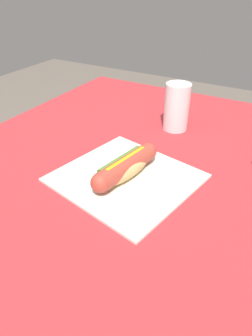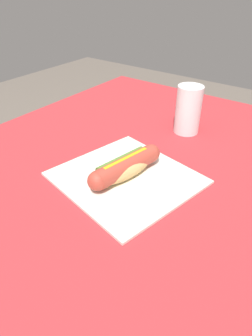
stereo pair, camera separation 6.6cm
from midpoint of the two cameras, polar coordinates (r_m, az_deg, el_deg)
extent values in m
plane|color=#6B6056|center=(1.28, -0.34, -29.00)|extent=(6.00, 6.00, 0.00)
cylinder|color=brown|center=(1.42, -4.28, 0.27)|extent=(0.07, 0.07, 0.70)
cube|color=brown|center=(0.72, -0.53, -1.85)|extent=(1.10, 0.92, 0.03)
cube|color=#B72D33|center=(0.71, -0.54, -0.73)|extent=(1.16, 0.98, 0.00)
cube|color=silver|center=(0.68, -2.80, -1.99)|extent=(0.33, 0.34, 0.01)
ellipsoid|color=#DBB26B|center=(0.66, -2.86, -0.12)|extent=(0.16, 0.08, 0.05)
cylinder|color=#B24233|center=(0.66, -2.87, 0.29)|extent=(0.17, 0.07, 0.04)
sphere|color=#B24233|center=(0.71, 1.57, 3.08)|extent=(0.04, 0.04, 0.04)
sphere|color=#B24233|center=(0.61, -8.03, -2.96)|extent=(0.04, 0.04, 0.04)
cube|color=yellow|center=(0.65, -2.92, 1.72)|extent=(0.12, 0.03, 0.00)
cylinder|color=#568433|center=(0.66, -3.88, 1.31)|extent=(0.13, 0.04, 0.02)
cylinder|color=white|center=(0.88, 7.58, 11.50)|extent=(0.07, 0.07, 0.14)
camera|label=1|loc=(0.03, -92.86, -1.93)|focal=31.68mm
camera|label=2|loc=(0.03, 87.14, 1.93)|focal=31.68mm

